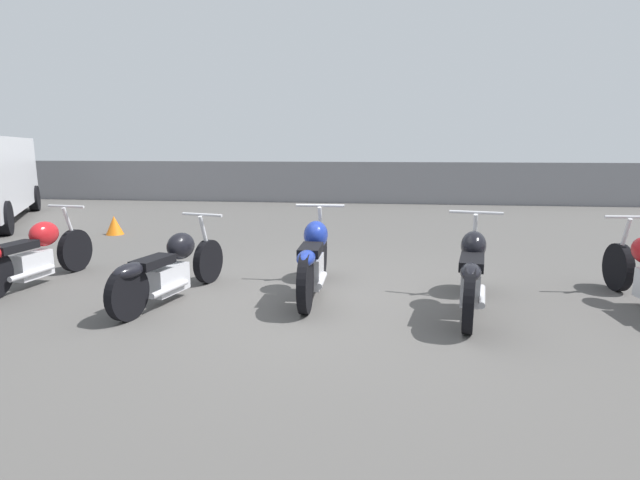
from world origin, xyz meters
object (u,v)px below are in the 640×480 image
(motorcycle_slot_2, at_px, (314,259))
(motorcycle_slot_3, at_px, (472,272))
(traffic_cone_near, at_px, (114,225))
(motorcycle_slot_0, at_px, (33,254))
(motorcycle_slot_1, at_px, (170,268))

(motorcycle_slot_2, distance_m, motorcycle_slot_3, 1.84)
(motorcycle_slot_3, bearing_deg, traffic_cone_near, 158.99)
(motorcycle_slot_2, bearing_deg, motorcycle_slot_0, -179.82)
(motorcycle_slot_0, relative_size, motorcycle_slot_3, 0.98)
(motorcycle_slot_1, xyz_separation_m, traffic_cone_near, (-2.95, 4.09, -0.20))
(traffic_cone_near, bearing_deg, motorcycle_slot_0, -75.86)
(motorcycle_slot_3, xyz_separation_m, traffic_cone_near, (-6.39, 4.07, -0.25))
(motorcycle_slot_0, bearing_deg, traffic_cone_near, 111.10)
(motorcycle_slot_0, xyz_separation_m, traffic_cone_near, (-0.92, 3.67, -0.22))
(motorcycle_slot_0, distance_m, traffic_cone_near, 3.79)
(motorcycle_slot_0, relative_size, motorcycle_slot_2, 0.96)
(motorcycle_slot_0, xyz_separation_m, motorcycle_slot_3, (5.47, -0.40, 0.03))
(motorcycle_slot_0, bearing_deg, motorcycle_slot_3, 2.77)
(motorcycle_slot_3, distance_m, traffic_cone_near, 7.58)
(motorcycle_slot_2, relative_size, motorcycle_slot_3, 1.02)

